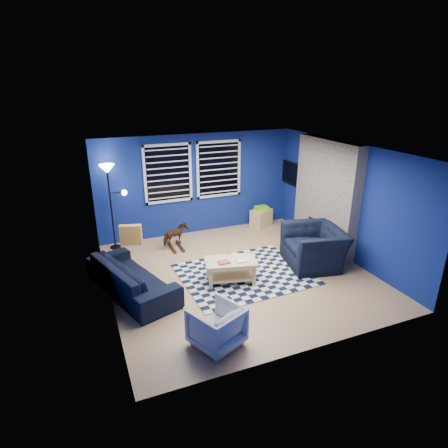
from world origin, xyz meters
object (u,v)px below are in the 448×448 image
(sofa, at_px, (132,277))
(armchair_bent, at_px, (216,326))
(tv, at_px, (293,174))
(rocking_horse, at_px, (176,235))
(coffee_table, at_px, (231,266))
(cabinet, at_px, (261,217))
(floor_lamp, at_px, (109,181))
(armchair_big, at_px, (314,247))

(sofa, distance_m, armchair_bent, 2.16)
(tv, distance_m, rocking_horse, 3.47)
(rocking_horse, xyz_separation_m, coffee_table, (0.56, -1.93, 0.01))
(rocking_horse, relative_size, cabinet, 0.96)
(rocking_horse, bearing_deg, sofa, 118.88)
(rocking_horse, distance_m, coffee_table, 2.01)
(sofa, height_order, floor_lamp, floor_lamp)
(cabinet, relative_size, floor_lamp, 0.32)
(tv, bearing_deg, coffee_table, -140.45)
(cabinet, bearing_deg, armchair_bent, -147.49)
(cabinet, bearing_deg, sofa, -172.84)
(tv, bearing_deg, sofa, -157.25)
(sofa, relative_size, coffee_table, 1.99)
(coffee_table, distance_m, floor_lamp, 3.36)
(tv, xyz_separation_m, cabinet, (-0.76, 0.25, -1.16))
(sofa, distance_m, rocking_horse, 2.03)
(armchair_big, distance_m, armchair_bent, 3.29)
(armchair_big, xyz_separation_m, cabinet, (0.04, 2.46, -0.17))
(armchair_bent, xyz_separation_m, floor_lamp, (-0.93, 4.11, 1.30))
(armchair_bent, relative_size, floor_lamp, 0.35)
(tv, xyz_separation_m, floor_lamp, (-4.57, 0.25, 0.22))
(cabinet, bearing_deg, rocking_horse, 170.13)
(sofa, distance_m, coffee_table, 1.85)
(tv, relative_size, floor_lamp, 0.51)
(rocking_horse, distance_m, floor_lamp, 1.91)
(tv, bearing_deg, armchair_bent, -133.27)
(sofa, xyz_separation_m, coffee_table, (1.82, -0.34, 0.02))
(coffee_table, bearing_deg, sofa, 169.32)
(cabinet, bearing_deg, floor_lamp, 157.56)
(armchair_big, height_order, armchair_bent, armchair_big)
(rocking_horse, bearing_deg, tv, -107.21)
(armchair_big, bearing_deg, cabinet, -169.69)
(armchair_big, relative_size, cabinet, 1.95)
(tv, height_order, armchair_bent, tv)
(sofa, xyz_separation_m, armchair_bent, (0.91, -1.96, -0.00))
(armchair_bent, distance_m, coffee_table, 1.86)
(armchair_big, height_order, rocking_horse, armchair_big)
(sofa, height_order, coffee_table, sofa)
(sofa, xyz_separation_m, cabinet, (3.79, 2.16, -0.07))
(tv, xyz_separation_m, sofa, (-4.55, -1.91, -1.09))
(rocking_horse, relative_size, floor_lamp, 0.31)
(armchair_big, relative_size, rocking_horse, 2.04)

